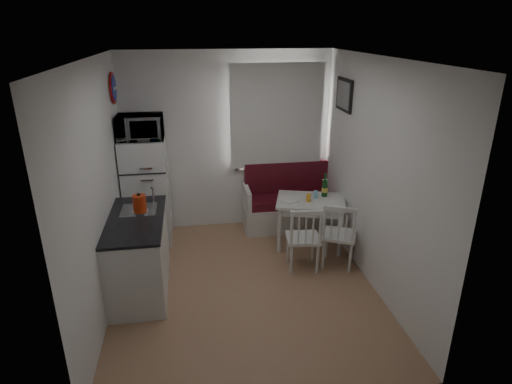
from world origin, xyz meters
TOP-DOWN VIEW (x-y plane):
  - floor at (0.00, 0.00)m, footprint 3.00×3.50m
  - ceiling at (0.00, 0.00)m, footprint 3.00×3.50m
  - wall_back at (0.00, 1.75)m, footprint 3.00×0.02m
  - wall_front at (0.00, -1.75)m, footprint 3.00×0.02m
  - wall_left at (-1.50, 0.00)m, footprint 0.02×3.50m
  - wall_right at (1.50, 0.00)m, footprint 0.02×3.50m
  - window at (0.70, 1.72)m, footprint 1.22×0.06m
  - curtain at (0.70, 1.65)m, footprint 1.35×0.02m
  - kitchen_counter at (-1.20, 0.16)m, footprint 0.62×1.32m
  - wall_sign at (-1.47, 1.45)m, footprint 0.03×0.40m
  - picture_frame at (1.48, 1.10)m, footprint 0.04×0.52m
  - bench at (0.88, 1.51)m, footprint 1.38×0.53m
  - dining_table at (1.03, 0.88)m, footprint 1.05×0.87m
  - chair_left at (0.78, 0.22)m, footprint 0.44×0.42m
  - chair_right at (1.25, 0.21)m, footprint 0.54×0.54m
  - fridge at (-1.18, 1.40)m, footprint 0.60×0.60m
  - microwave at (-1.18, 1.35)m, footprint 0.59×0.40m
  - kettle at (-1.15, 0.28)m, footprint 0.18×0.18m
  - wine_bottle at (1.25, 0.98)m, footprint 0.08×0.08m
  - drinking_glass_orange at (0.98, 0.83)m, footprint 0.06×0.06m
  - drinking_glass_blue at (1.11, 0.93)m, footprint 0.06×0.06m
  - plate at (0.73, 0.90)m, footprint 0.25×0.25m

SIDE VIEW (x-z plane):
  - floor at x=0.00m, z-range -0.01..0.01m
  - bench at x=0.88m, z-range -0.17..0.82m
  - kitchen_counter at x=-1.20m, z-range -0.12..1.04m
  - chair_left at x=0.78m, z-range 0.30..0.76m
  - chair_right at x=1.25m, z-range 0.31..0.78m
  - dining_table at x=1.03m, z-range 0.27..0.95m
  - plate at x=0.73m, z-range 0.69..0.70m
  - drinking_glass_blue at x=1.11m, z-range 0.69..0.79m
  - drinking_glass_orange at x=0.98m, z-range 0.69..0.79m
  - fridge at x=-1.18m, z-range 0.00..1.50m
  - wine_bottle at x=1.25m, z-range 0.69..1.02m
  - kettle at x=-1.15m, z-range 0.90..1.14m
  - wall_back at x=0.00m, z-range 0.00..2.60m
  - wall_front at x=0.00m, z-range 0.00..2.60m
  - wall_left at x=-1.50m, z-range 0.00..2.60m
  - wall_right at x=1.50m, z-range 0.00..2.60m
  - window at x=0.70m, z-range 0.89..2.36m
  - microwave at x=-1.18m, z-range 1.50..1.82m
  - curtain at x=0.70m, z-range 0.93..2.42m
  - picture_frame at x=1.48m, z-range 1.84..2.26m
  - wall_sign at x=-1.47m, z-range 1.95..2.35m
  - ceiling at x=0.00m, z-range 2.59..2.61m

